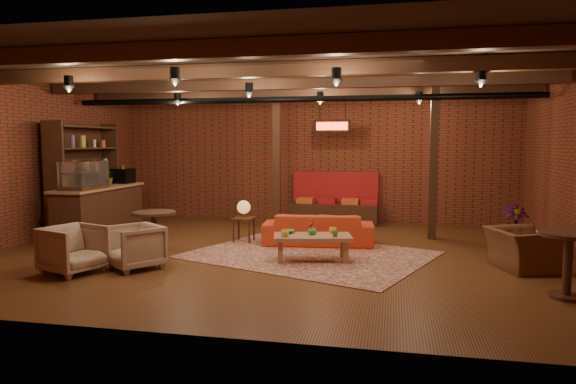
% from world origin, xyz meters
% --- Properties ---
extents(floor, '(10.00, 10.00, 0.00)m').
position_xyz_m(floor, '(0.00, 0.00, 0.00)').
color(floor, '#361D0D').
rests_on(floor, ground).
extents(ceiling, '(10.00, 8.00, 0.02)m').
position_xyz_m(ceiling, '(0.00, 0.00, 3.20)').
color(ceiling, black).
rests_on(ceiling, wall_back).
extents(wall_back, '(10.00, 0.02, 3.20)m').
position_xyz_m(wall_back, '(0.00, 4.00, 1.60)').
color(wall_back, brown).
rests_on(wall_back, ground).
extents(wall_front, '(10.00, 0.02, 3.20)m').
position_xyz_m(wall_front, '(0.00, -4.00, 1.60)').
color(wall_front, brown).
rests_on(wall_front, ground).
extents(wall_left, '(0.02, 8.00, 3.20)m').
position_xyz_m(wall_left, '(-5.00, 0.00, 1.60)').
color(wall_left, brown).
rests_on(wall_left, ground).
extents(ceiling_beams, '(9.80, 6.40, 0.22)m').
position_xyz_m(ceiling_beams, '(0.00, 0.00, 3.08)').
color(ceiling_beams, black).
rests_on(ceiling_beams, ceiling).
extents(ceiling_pipe, '(9.60, 0.12, 0.12)m').
position_xyz_m(ceiling_pipe, '(0.00, 1.60, 2.85)').
color(ceiling_pipe, black).
rests_on(ceiling_pipe, ceiling).
extents(post_left, '(0.16, 0.16, 3.20)m').
position_xyz_m(post_left, '(-0.60, 2.60, 1.60)').
color(post_left, black).
rests_on(post_left, ground).
extents(post_right, '(0.16, 0.16, 3.20)m').
position_xyz_m(post_right, '(2.80, 2.00, 1.60)').
color(post_right, black).
rests_on(post_right, ground).
extents(service_counter, '(0.80, 2.50, 1.60)m').
position_xyz_m(service_counter, '(-4.10, 1.00, 0.80)').
color(service_counter, black).
rests_on(service_counter, ground).
extents(plant_counter, '(0.35, 0.39, 0.30)m').
position_xyz_m(plant_counter, '(-4.00, 1.20, 1.22)').
color(plant_counter, '#337F33').
rests_on(plant_counter, service_counter).
extents(shelving_hutch, '(0.52, 2.00, 2.40)m').
position_xyz_m(shelving_hutch, '(-4.50, 1.10, 1.20)').
color(shelving_hutch, black).
rests_on(shelving_hutch, ground).
extents(banquette, '(2.10, 0.70, 1.00)m').
position_xyz_m(banquette, '(0.60, 3.55, 0.50)').
color(banquette, '#A31B1E').
rests_on(banquette, ground).
extents(service_sign, '(0.86, 0.06, 0.30)m').
position_xyz_m(service_sign, '(0.60, 3.10, 2.35)').
color(service_sign, red).
rests_on(service_sign, ceiling).
extents(ceiling_spotlights, '(6.40, 4.40, 0.28)m').
position_xyz_m(ceiling_spotlights, '(0.00, 0.00, 2.86)').
color(ceiling_spotlights, black).
rests_on(ceiling_spotlights, ceiling).
extents(rug, '(4.72, 4.19, 0.01)m').
position_xyz_m(rug, '(0.59, -0.02, 0.01)').
color(rug, maroon).
rests_on(rug, floor).
extents(sofa, '(2.17, 1.03, 0.61)m').
position_xyz_m(sofa, '(0.60, 0.92, 0.31)').
color(sofa, '#BB351A').
rests_on(sofa, floor).
extents(coffee_table, '(1.38, 0.89, 0.69)m').
position_xyz_m(coffee_table, '(0.70, -0.47, 0.39)').
color(coffee_table, '#9D6949').
rests_on(coffee_table, floor).
extents(side_table_lamp, '(0.41, 0.41, 0.83)m').
position_xyz_m(side_table_lamp, '(-0.88, 0.89, 0.63)').
color(side_table_lamp, black).
rests_on(side_table_lamp, floor).
extents(round_table_left, '(0.75, 0.75, 0.78)m').
position_xyz_m(round_table_left, '(-2.03, -0.67, 0.53)').
color(round_table_left, black).
rests_on(round_table_left, floor).
extents(armchair_a, '(0.95, 0.98, 0.80)m').
position_xyz_m(armchair_a, '(-2.71, -1.97, 0.40)').
color(armchair_a, beige).
rests_on(armchair_a, floor).
extents(armchair_b, '(1.01, 1.00, 0.76)m').
position_xyz_m(armchair_b, '(-1.93, -1.54, 0.38)').
color(armchair_b, beige).
rests_on(armchair_b, floor).
extents(armchair_right, '(0.91, 1.13, 0.86)m').
position_xyz_m(armchair_right, '(3.99, -0.39, 0.43)').
color(armchair_right, brown).
rests_on(armchair_right, floor).
extents(side_table_book, '(0.43, 0.43, 0.47)m').
position_xyz_m(side_table_book, '(4.37, 0.52, 0.42)').
color(side_table_book, black).
rests_on(side_table_book, floor).
extents(round_table_right, '(0.72, 0.72, 0.84)m').
position_xyz_m(round_table_right, '(4.19, -1.84, 0.56)').
color(round_table_right, black).
rests_on(round_table_right, floor).
extents(plant_tall, '(1.84, 1.84, 2.56)m').
position_xyz_m(plant_tall, '(4.15, 0.94, 1.28)').
color(plant_tall, '#4C7F4C').
rests_on(plant_tall, floor).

